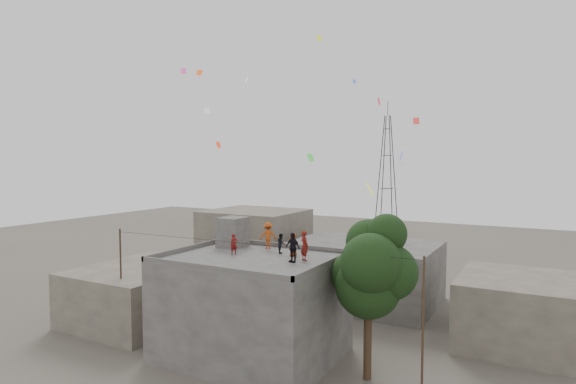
{
  "coord_description": "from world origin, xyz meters",
  "views": [
    {
      "loc": [
        15.7,
        -24.05,
        11.99
      ],
      "look_at": [
        1.72,
        1.45,
        10.05
      ],
      "focal_mm": 30.0,
      "sensor_mm": 36.0,
      "label": 1
    }
  ],
  "objects_px": {
    "transmission_tower": "(387,181)",
    "person_red_adult": "(304,246)",
    "tree": "(372,269)",
    "person_dark_adult": "(293,247)",
    "stair_head_box": "(233,232)"
  },
  "relations": [
    {
      "from": "person_dark_adult",
      "to": "stair_head_box",
      "type": "bearing_deg",
      "value": 170.69
    },
    {
      "from": "person_red_adult",
      "to": "person_dark_adult",
      "type": "bearing_deg",
      "value": 94.23
    },
    {
      "from": "tree",
      "to": "person_dark_adult",
      "type": "xyz_separation_m",
      "value": [
        -4.6,
        -0.51,
        0.86
      ]
    },
    {
      "from": "tree",
      "to": "person_dark_adult",
      "type": "height_order",
      "value": "tree"
    },
    {
      "from": "transmission_tower",
      "to": "person_red_adult",
      "type": "xyz_separation_m",
      "value": [
        7.17,
        -39.19,
        -2.09
      ]
    },
    {
      "from": "stair_head_box",
      "to": "person_red_adult",
      "type": "xyz_separation_m",
      "value": [
        6.37,
        -1.79,
        -0.12
      ]
    },
    {
      "from": "stair_head_box",
      "to": "transmission_tower",
      "type": "distance_m",
      "value": 37.46
    },
    {
      "from": "stair_head_box",
      "to": "person_red_adult",
      "type": "distance_m",
      "value": 6.62
    },
    {
      "from": "stair_head_box",
      "to": "person_dark_adult",
      "type": "height_order",
      "value": "stair_head_box"
    },
    {
      "from": "stair_head_box",
      "to": "person_dark_adult",
      "type": "relative_size",
      "value": 1.17
    },
    {
      "from": "tree",
      "to": "transmission_tower",
      "type": "height_order",
      "value": "transmission_tower"
    },
    {
      "from": "tree",
      "to": "person_red_adult",
      "type": "distance_m",
      "value": 4.29
    },
    {
      "from": "transmission_tower",
      "to": "person_red_adult",
      "type": "distance_m",
      "value": 39.89
    },
    {
      "from": "tree",
      "to": "transmission_tower",
      "type": "distance_m",
      "value": 41.12
    },
    {
      "from": "person_red_adult",
      "to": "tree",
      "type": "bearing_deg",
      "value": -149.93
    }
  ]
}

